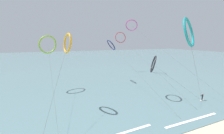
# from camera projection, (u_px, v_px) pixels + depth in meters

# --- Properties ---
(sea_water) EXTENTS (400.00, 200.00, 0.08)m
(sea_water) POSITION_uv_depth(u_px,v_px,m) (72.00, 60.00, 110.71)
(sea_water) COLOR slate
(sea_water) RESTS_ON ground
(surfer_ivory) EXTENTS (1.40, 0.62, 1.70)m
(surfer_ivory) POSITION_uv_depth(u_px,v_px,m) (202.00, 97.00, 33.86)
(surfer_ivory) COLOR silver
(surfer_ivory) RESTS_ON ground
(kite_charcoal) EXTENTS (11.60, 9.18, 10.86)m
(kite_charcoal) POSITION_uv_depth(u_px,v_px,m) (153.00, 64.00, 35.14)
(kite_charcoal) COLOR black
(kite_charcoal) RESTS_ON ground
(kite_crimson) EXTENTS (5.29, 43.91, 18.74)m
(kite_crimson) POSITION_uv_depth(u_px,v_px,m) (120.00, 37.00, 65.65)
(kite_crimson) COLOR red
(kite_crimson) RESTS_ON ground
(kite_teal) EXTENTS (14.01, 5.78, 18.45)m
(kite_teal) POSITION_uv_depth(u_px,v_px,m) (189.00, 32.00, 23.56)
(kite_teal) COLOR teal
(kite_teal) RESTS_ON ground
(kite_lime) EXTENTS (5.21, 31.73, 16.11)m
(kite_lime) POSITION_uv_depth(u_px,v_px,m) (48.00, 45.00, 40.18)
(kite_lime) COLOR #8CC62D
(kite_lime) RESTS_ON ground
(kite_navy) EXTENTS (3.78, 31.82, 14.97)m
(kite_navy) POSITION_uv_depth(u_px,v_px,m) (111.00, 45.00, 49.34)
(kite_navy) COLOR navy
(kite_navy) RESTS_ON ground
(kite_amber) EXTENTS (6.82, 19.60, 16.11)m
(kite_amber) POSITION_uv_depth(u_px,v_px,m) (67.00, 43.00, 28.67)
(kite_amber) COLOR orange
(kite_amber) RESTS_ON ground
(kite_magenta) EXTENTS (6.11, 44.96, 23.85)m
(kite_magenta) POSITION_uv_depth(u_px,v_px,m) (132.00, 25.00, 62.33)
(kite_magenta) COLOR #CC288E
(kite_magenta) RESTS_ON ground
(wave_crest_mid) EXTENTS (12.78, 0.52, 0.12)m
(wave_crest_mid) POSITION_uv_depth(u_px,v_px,m) (193.00, 120.00, 25.38)
(wave_crest_mid) COLOR white
(wave_crest_mid) RESTS_ON ground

